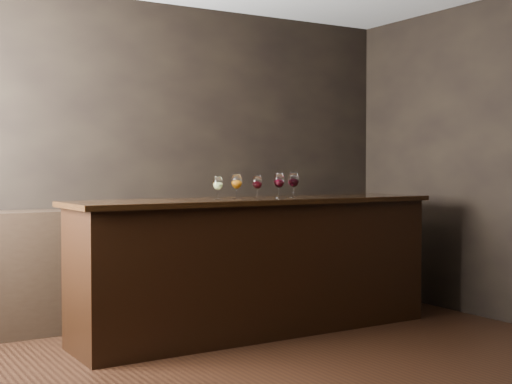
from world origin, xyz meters
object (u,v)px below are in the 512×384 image
back_bar_shelf (117,266)px  glass_red_a (257,183)px  glass_amber (237,182)px  glass_red_c (294,180)px  glass_red_b (279,181)px  bar_counter (258,268)px  glass_white (218,184)px

back_bar_shelf → glass_red_a: (0.83, -0.91, 0.71)m
glass_amber → glass_red_c: bearing=1.2°
glass_red_c → glass_amber: bearing=-178.8°
back_bar_shelf → glass_red_c: (1.20, -0.88, 0.73)m
glass_amber → glass_red_b: bearing=-3.8°
bar_counter → glass_red_a: 0.69m
glass_red_a → glass_red_b: 0.20m
glass_white → back_bar_shelf: bearing=117.9°
back_bar_shelf → glass_red_c: 1.66m
glass_red_a → glass_red_c: size_ratio=0.89×
glass_red_a → glass_red_b: (0.20, -0.01, 0.01)m
glass_amber → glass_red_b: glass_red_b is taller
back_bar_shelf → glass_red_a: 1.43m
back_bar_shelf → glass_white: size_ratio=15.07×
bar_counter → glass_red_a: size_ratio=15.95×
back_bar_shelf → glass_red_b: glass_red_b is taller
bar_counter → glass_white: size_ratio=16.44×
back_bar_shelf → glass_red_b: 1.56m
glass_white → glass_red_b: (0.55, -0.01, 0.02)m
glass_amber → glass_red_a: size_ratio=1.06×
bar_counter → glass_red_b: glass_red_b is taller
back_bar_shelf → glass_amber: (0.66, -0.89, 0.72)m
glass_white → glass_red_b: size_ratio=0.89×
glass_red_b → glass_red_c: bearing=12.3°
glass_amber → glass_red_a: glass_amber is taller
back_bar_shelf → glass_white: 1.25m
glass_red_b → glass_red_c: size_ratio=0.97×
bar_counter → back_bar_shelf: (-0.85, 0.88, -0.03)m
back_bar_shelf → glass_red_c: glass_red_c is taller
glass_red_a → glass_white: bearing=179.8°
glass_white → glass_amber: bearing=5.8°
bar_counter → glass_amber: (-0.20, -0.01, 0.69)m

